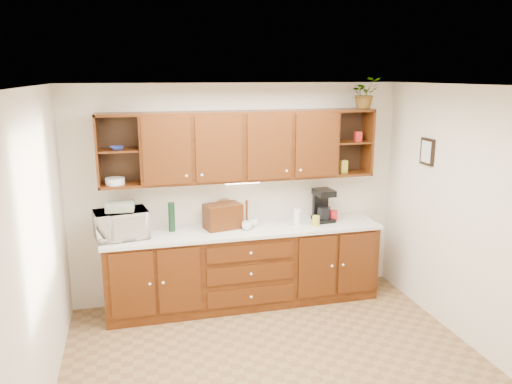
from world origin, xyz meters
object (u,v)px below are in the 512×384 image
microwave (121,224)px  coffee_maker (323,205)px  bread_box (223,216)px  potted_plant (365,93)px

microwave → coffee_maker: 2.39m
bread_box → potted_plant: (1.74, 0.02, 1.39)m
coffee_maker → potted_plant: bearing=-2.8°
potted_plant → coffee_maker: bearing=-179.3°
microwave → potted_plant: 3.20m
microwave → coffee_maker: coffee_maker is taller
microwave → coffee_maker: (2.39, 0.09, 0.03)m
microwave → coffee_maker: bearing=-7.7°
coffee_maker → potted_plant: potted_plant is taller
bread_box → potted_plant: 2.23m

